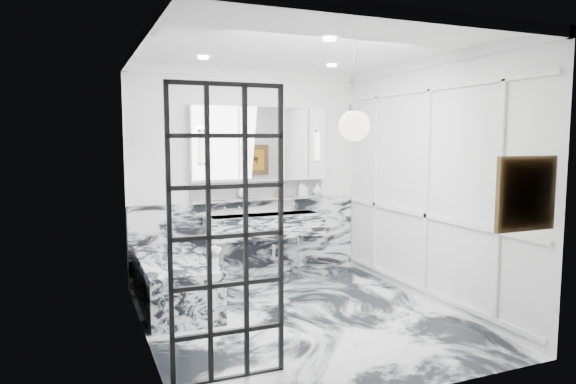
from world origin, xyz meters
name	(u,v)px	position (x,y,z in m)	size (l,w,h in m)	color
floor	(302,317)	(0.00, 0.00, 0.00)	(3.60, 3.60, 0.00)	silver
ceiling	(302,48)	(0.00, 0.00, 2.80)	(3.60, 3.60, 0.00)	white
wall_back	(248,175)	(0.00, 1.80, 1.40)	(3.60, 3.60, 0.00)	white
wall_front	(405,208)	(0.00, -1.80, 1.40)	(3.60, 3.60, 0.00)	white
wall_left	(143,193)	(-1.60, 0.00, 1.40)	(3.60, 3.60, 0.00)	white
wall_right	(428,181)	(1.60, 0.00, 1.40)	(3.60, 3.60, 0.00)	white
marble_clad_back	(249,238)	(0.00, 1.78, 0.53)	(3.18, 0.05, 1.05)	silver
marble_clad_left	(145,199)	(-1.59, 0.00, 1.34)	(0.02, 3.56, 2.68)	silver
panel_molding	(427,190)	(1.58, 0.00, 1.30)	(0.03, 3.40, 2.30)	white
soap_bottle_a	(301,188)	(0.75, 1.71, 1.19)	(0.08, 0.08, 0.20)	#8C5919
soap_bottle_b	(304,189)	(0.79, 1.71, 1.18)	(0.08, 0.09, 0.19)	#4C4C51
soap_bottle_c	(317,189)	(1.00, 1.71, 1.18)	(0.13, 0.13, 0.17)	silver
face_pot	(243,193)	(-0.10, 1.71, 1.17)	(0.14, 0.14, 0.14)	white
amber_bottle	(277,193)	(0.40, 1.71, 1.14)	(0.04, 0.04, 0.10)	#8C5919
flower_vase	(214,263)	(-0.87, 0.26, 0.61)	(0.08, 0.08, 0.12)	silver
crittall_door	(228,236)	(-1.10, -1.05, 1.15)	(0.88, 0.04, 2.30)	black
artwork	(526,194)	(1.20, -1.76, 1.45)	(0.51, 0.05, 0.51)	gold
pendant_light	(354,126)	(-0.04, -1.14, 2.00)	(0.25, 0.25, 0.25)	white
trough_sink	(264,226)	(0.15, 1.55, 0.73)	(1.60, 0.45, 0.30)	silver
ledge	(260,199)	(0.15, 1.72, 1.07)	(1.90, 0.14, 0.04)	silver
subway_tile	(259,189)	(0.15, 1.78, 1.21)	(1.90, 0.03, 0.23)	white
mirror_cabinet	(260,144)	(0.15, 1.73, 1.82)	(1.90, 0.16, 1.00)	white
sconce_left	(201,147)	(-0.67, 1.63, 1.78)	(0.07, 0.07, 0.40)	white
sconce_right	(318,146)	(0.97, 1.63, 1.78)	(0.07, 0.07, 0.40)	white
bathtub	(175,282)	(-1.18, 0.90, 0.28)	(0.75, 1.65, 0.55)	silver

